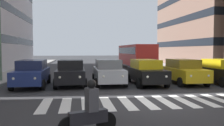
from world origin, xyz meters
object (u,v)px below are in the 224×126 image
(bus_behind_traffic, at_px, (135,54))
(street_lamp_right, at_px, (5,18))
(car_4, at_px, (71,72))
(car_0, at_px, (222,71))
(car_2, at_px, (146,72))
(motorcycle_with_rider, at_px, (89,112))
(car_5, at_px, (32,73))
(car_1, at_px, (183,71))
(car_3, at_px, (108,72))

(bus_behind_traffic, height_order, street_lamp_right, street_lamp_right)
(car_4, bearing_deg, car_0, 175.46)
(car_2, relative_size, car_4, 1.00)
(car_4, xyz_separation_m, motorcycle_with_rider, (-0.76, 9.55, -0.24))
(motorcycle_with_rider, bearing_deg, bus_behind_traffic, -107.08)
(car_2, bearing_deg, car_0, 176.65)
(car_5, distance_m, bus_behind_traffic, 17.16)
(car_1, xyz_separation_m, car_2, (2.74, 0.07, 0.00))
(car_1, relative_size, car_4, 1.00)
(car_2, height_order, car_4, same)
(car_2, distance_m, bus_behind_traffic, 14.25)
(car_3, distance_m, motorcycle_with_rider, 9.72)
(car_3, bearing_deg, car_0, 174.00)
(car_2, xyz_separation_m, motorcycle_with_rider, (4.32, 9.03, -0.24))
(motorcycle_with_rider, relative_size, street_lamp_right, 0.22)
(car_5, relative_size, bus_behind_traffic, 0.42)
(motorcycle_with_rider, bearing_deg, car_5, -70.74)
(car_0, relative_size, car_4, 1.00)
(car_0, relative_size, car_5, 1.00)
(bus_behind_traffic, bearing_deg, street_lamp_right, 41.90)
(car_0, relative_size, motorcycle_with_rider, 2.70)
(car_3, distance_m, bus_behind_traffic, 14.46)
(car_1, bearing_deg, car_4, -3.29)
(car_0, height_order, car_5, same)
(car_0, xyz_separation_m, car_1, (2.67, -0.38, 0.00))
(car_1, relative_size, car_5, 1.00)
(car_0, height_order, car_2, same)
(motorcycle_with_rider, distance_m, street_lamp_right, 13.54)
(car_5, bearing_deg, car_4, -174.31)
(car_1, xyz_separation_m, car_5, (10.31, -0.20, 0.00))
(car_1, bearing_deg, motorcycle_with_rider, 52.20)
(bus_behind_traffic, bearing_deg, car_0, 100.59)
(car_4, relative_size, street_lamp_right, 0.59)
(car_3, distance_m, car_4, 2.54)
(car_4, height_order, motorcycle_with_rider, car_4)
(car_0, xyz_separation_m, car_2, (5.41, -0.32, 0.00))
(car_2, distance_m, motorcycle_with_rider, 10.01)
(car_3, xyz_separation_m, motorcycle_with_rider, (1.78, 9.55, -0.24))
(car_0, bearing_deg, car_4, -4.54)
(car_3, distance_m, car_5, 5.03)
(car_5, height_order, street_lamp_right, street_lamp_right)
(car_3, bearing_deg, motorcycle_with_rider, 79.45)
(car_3, relative_size, motorcycle_with_rider, 2.70)
(car_3, bearing_deg, bus_behind_traffic, -111.46)
(bus_behind_traffic, bearing_deg, car_1, 90.00)
(car_0, height_order, car_3, same)
(car_0, relative_size, bus_behind_traffic, 0.42)
(car_2, xyz_separation_m, car_3, (2.54, -0.52, 0.00))
(car_4, relative_size, motorcycle_with_rider, 2.70)
(car_2, bearing_deg, motorcycle_with_rider, 64.45)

